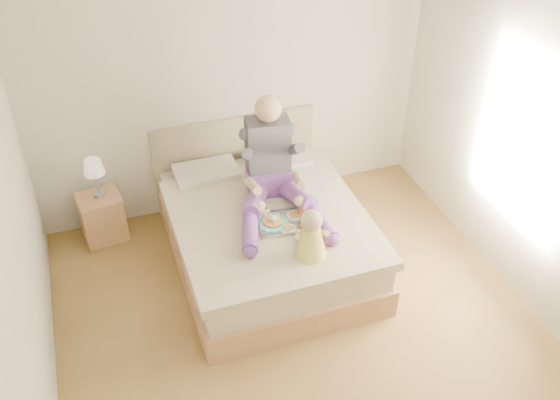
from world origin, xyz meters
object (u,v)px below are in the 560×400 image
object	(u,v)px
bed	(264,230)
adult	(273,171)
tray	(283,220)
baby	(311,236)
nightstand	(102,217)

from	to	relation	value
bed	adult	size ratio (longest dim) A/B	1.78
adult	tray	size ratio (longest dim) A/B	2.50
adult	bed	bearing A→B (deg)	-135.31
bed	adult	distance (m)	0.60
tray	baby	size ratio (longest dim) A/B	1.10
baby	bed	bearing A→B (deg)	111.27
nightstand	baby	size ratio (longest dim) A/B	1.10
nightstand	baby	bearing A→B (deg)	-52.33
baby	tray	bearing A→B (deg)	109.65
bed	nightstand	size ratio (longest dim) A/B	4.44
nightstand	tray	distance (m)	1.91
adult	tray	xyz separation A→B (m)	(-0.04, -0.40, -0.26)
nightstand	bed	bearing A→B (deg)	-37.11
bed	nightstand	distance (m)	1.64
nightstand	adult	size ratio (longest dim) A/B	0.40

